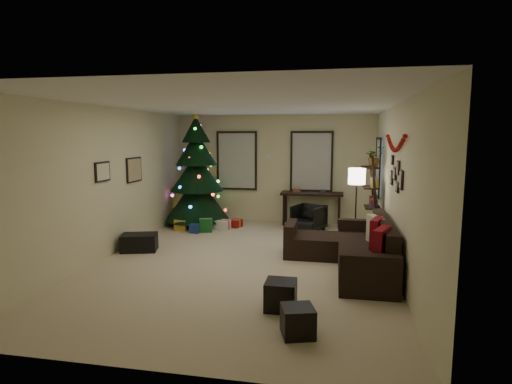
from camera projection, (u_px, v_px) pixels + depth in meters
floor at (244, 261)px, 7.26m from camera, size 7.00×7.00×0.00m
ceiling at (243, 105)px, 6.90m from camera, size 7.00×7.00×0.00m
wall_back at (274, 169)px, 10.48m from camera, size 5.00×0.00×5.00m
wall_front at (158, 231)px, 3.67m from camera, size 5.00×0.00×5.00m
wall_left at (110, 182)px, 7.54m from camera, size 0.00×7.00×7.00m
wall_right at (396, 188)px, 6.61m from camera, size 0.00×7.00×7.00m
window_back_left at (237, 161)px, 10.60m from camera, size 1.05×0.06×1.50m
window_back_right at (311, 162)px, 10.25m from camera, size 1.05×0.06×1.50m
window_right_wall at (379, 167)px, 9.08m from camera, size 0.06×0.90×1.30m
christmas_tree at (197, 177)px, 10.04m from camera, size 1.55×1.55×2.89m
presents at (209, 225)px, 9.65m from camera, size 1.43×1.01×0.30m
sofa at (353, 251)px, 6.94m from camera, size 1.77×2.59×0.84m
pillow_red_a at (382, 245)px, 5.90m from camera, size 0.31×0.51×0.50m
pillow_red_b at (376, 233)px, 6.65m from camera, size 0.26×0.48×0.47m
pillow_cream at (375, 230)px, 6.88m from camera, size 0.26×0.48×0.46m
ottoman_near at (281, 295)px, 5.24m from camera, size 0.39×0.39×0.37m
ottoman_far at (298, 321)px, 4.55m from camera, size 0.43×0.43×0.33m
desk at (312, 196)px, 10.11m from camera, size 1.50×0.54×0.81m
desk_chair at (309, 218)px, 9.54m from camera, size 0.77×0.76×0.61m
bookshelf at (373, 201)px, 8.31m from camera, size 0.30×0.53×1.81m
potted_plant at (375, 154)px, 8.28m from camera, size 0.63×0.63×0.53m
floor_lamp at (357, 181)px, 8.06m from camera, size 0.33×0.33×1.56m
art_map at (134, 170)px, 8.40m from camera, size 0.04×0.60×0.50m
art_abstract at (102, 172)px, 7.26m from camera, size 0.04×0.45×0.35m
gallery at (396, 175)px, 6.51m from camera, size 0.03×1.25×0.54m
garland at (395, 143)px, 6.54m from camera, size 0.08×1.90×0.30m
stocking_left at (268, 162)px, 10.51m from camera, size 0.20×0.05×0.36m
stocking_right at (281, 161)px, 10.46m from camera, size 0.20×0.05×0.36m
storage_bin at (139, 242)px, 7.90m from camera, size 0.75×0.60×0.33m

